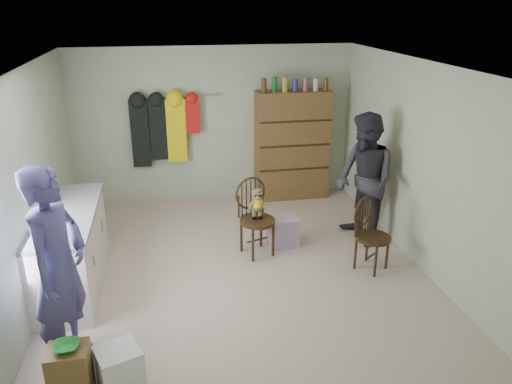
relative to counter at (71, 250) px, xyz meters
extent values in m
plane|color=beige|center=(1.95, 0.00, -0.47)|extent=(5.00, 5.00, 0.00)
plane|color=#B8C2A2|center=(1.95, 2.50, 0.78)|extent=(4.50, 0.00, 4.50)
plane|color=#B8C2A2|center=(-0.30, 0.00, 0.78)|extent=(0.00, 5.00, 5.00)
plane|color=#B8C2A2|center=(4.20, 0.00, 0.78)|extent=(0.00, 5.00, 5.00)
plane|color=white|center=(1.95, 0.00, 2.03)|extent=(5.00, 5.00, 0.00)
cube|color=silver|center=(0.00, 0.00, -0.02)|extent=(0.60, 1.80, 0.90)
cube|color=slate|center=(0.00, 0.00, 0.45)|extent=(0.64, 1.86, 0.04)
cylinder|color=#99999E|center=(0.31, -0.45, 0.07)|extent=(0.02, 0.02, 0.14)
cylinder|color=#99999E|center=(0.31, 0.45, 0.07)|extent=(0.02, 0.02, 0.14)
cube|color=brown|center=(0.23, -1.82, -0.23)|extent=(0.34, 0.29, 0.48)
imported|color=green|center=(0.23, -1.82, 0.03)|extent=(0.21, 0.21, 0.05)
cube|color=white|center=(0.62, -1.74, -0.30)|extent=(0.46, 0.45, 0.34)
cylinder|color=#3C2815|center=(2.25, 0.38, 0.00)|extent=(0.58, 0.58, 0.05)
cylinder|color=#3C2815|center=(2.16, 0.19, -0.25)|extent=(0.04, 0.04, 0.45)
cylinder|color=#3C2815|center=(2.44, 0.29, -0.25)|extent=(0.04, 0.04, 0.45)
cylinder|color=#3C2815|center=(2.06, 0.48, -0.25)|extent=(0.04, 0.04, 0.45)
cylinder|color=#3C2815|center=(2.34, 0.58, -0.25)|extent=(0.04, 0.04, 0.45)
torus|color=#3C2815|center=(2.19, 0.55, 0.33)|extent=(0.43, 0.17, 0.44)
cylinder|color=#3C2815|center=(2.02, 0.48, 0.18)|extent=(0.03, 0.03, 0.30)
cylinder|color=#3C2815|center=(2.37, 0.60, 0.18)|extent=(0.03, 0.03, 0.30)
cylinder|color=#FFF728|center=(2.25, 0.40, 0.24)|extent=(0.13, 0.13, 0.12)
cylinder|color=#475128|center=(2.25, 0.40, 0.12)|extent=(0.08, 0.08, 0.19)
sphere|color=#9E7042|center=(2.25, 0.40, 0.35)|extent=(0.11, 0.11, 0.11)
cylinder|color=#475128|center=(2.25, 0.40, 0.41)|extent=(0.10, 0.10, 0.04)
cube|color=black|center=(2.25, 0.35, 0.36)|extent=(0.08, 0.01, 0.02)
cylinder|color=#3C2815|center=(3.57, -0.27, -0.04)|extent=(0.58, 0.58, 0.04)
cylinder|color=#3C2815|center=(3.54, -0.47, -0.27)|extent=(0.03, 0.03, 0.41)
cylinder|color=#3C2815|center=(3.76, -0.30, -0.27)|extent=(0.03, 0.03, 0.41)
cylinder|color=#3C2815|center=(3.37, -0.24, -0.27)|extent=(0.03, 0.03, 0.41)
cylinder|color=#3C2815|center=(3.59, -0.07, -0.27)|extent=(0.03, 0.03, 0.41)
torus|color=#3C2815|center=(3.47, -0.14, 0.26)|extent=(0.34, 0.26, 0.40)
cylinder|color=#3C2815|center=(3.35, -0.25, 0.12)|extent=(0.03, 0.03, 0.27)
cylinder|color=#3C2815|center=(3.61, -0.05, 0.12)|extent=(0.03, 0.03, 0.27)
cube|color=pink|center=(2.64, 0.55, -0.27)|extent=(0.41, 0.34, 0.41)
imported|color=#49447D|center=(0.15, -1.32, 0.48)|extent=(0.66, 0.81, 1.91)
imported|color=#2D2B33|center=(3.74, 0.49, 0.43)|extent=(0.83, 0.99, 1.80)
cube|color=brown|center=(3.20, 2.30, 0.43)|extent=(1.20, 0.38, 1.80)
cube|color=#3C2815|center=(3.20, 2.11, 0.08)|extent=(1.16, 0.02, 0.03)
cube|color=#3C2815|center=(3.20, 2.11, 0.48)|extent=(1.16, 0.02, 0.03)
cube|color=#3C2815|center=(3.20, 2.11, 0.88)|extent=(1.16, 0.02, 0.03)
cylinder|color=#592D14|center=(2.70, 2.20, 1.44)|extent=(0.08, 0.08, 0.23)
cylinder|color=#19591E|center=(2.87, 2.20, 1.45)|extent=(0.09, 0.09, 0.24)
cylinder|color=#A59933|center=(3.03, 2.20, 1.44)|extent=(0.09, 0.09, 0.23)
cylinder|color=navy|center=(3.20, 2.20, 1.43)|extent=(0.08, 0.08, 0.19)
cylinder|color=#8C3F59|center=(3.37, 2.20, 1.43)|extent=(0.09, 0.09, 0.21)
cylinder|color=#B2B2B7|center=(3.53, 2.20, 1.43)|extent=(0.09, 0.09, 0.20)
cylinder|color=#592D14|center=(3.70, 2.20, 1.43)|extent=(0.07, 0.07, 0.21)
cylinder|color=#99999E|center=(1.55, 2.44, 1.28)|extent=(1.00, 0.02, 0.02)
cube|color=black|center=(0.77, 2.38, 0.72)|extent=(0.28, 0.10, 1.05)
cube|color=black|center=(1.05, 2.38, 0.77)|extent=(0.26, 0.10, 0.95)
cube|color=yellow|center=(1.33, 2.38, 0.75)|extent=(0.30, 0.10, 1.00)
cube|color=red|center=(1.59, 2.38, 0.97)|extent=(0.22, 0.10, 0.55)
camera|label=1|loc=(1.15, -5.40, 2.69)|focal=35.00mm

